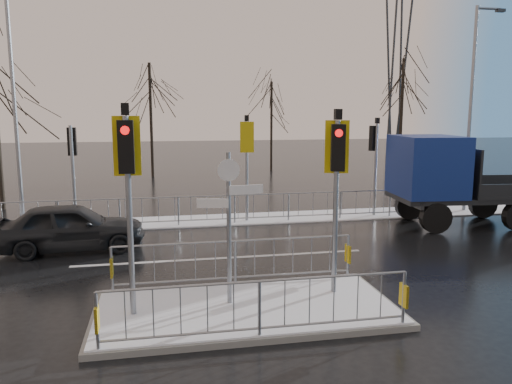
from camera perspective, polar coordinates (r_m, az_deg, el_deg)
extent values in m
plane|color=black|center=(10.34, -1.17, -13.55)|extent=(120.00, 120.00, 0.00)
cube|color=white|center=(18.50, -5.79, -3.27)|extent=(30.00, 2.00, 0.04)
cube|color=silver|center=(13.88, -3.91, -7.55)|extent=(8.00, 0.15, 0.01)
cube|color=slate|center=(10.32, -1.17, -13.25)|extent=(6.00, 3.00, 0.12)
cube|color=white|center=(10.29, -1.18, -12.86)|extent=(5.85, 2.85, 0.03)
cube|color=gold|center=(8.74, -17.74, -13.64)|extent=(0.05, 0.28, 0.42)
cube|color=gold|center=(9.70, 16.54, -11.26)|extent=(0.05, 0.28, 0.42)
cube|color=gold|center=(11.33, -16.17, -8.27)|extent=(0.05, 0.28, 0.42)
cube|color=gold|center=(12.08, 10.46, -6.95)|extent=(0.05, 0.28, 0.42)
cylinder|color=gray|center=(9.62, -14.25, -2.96)|extent=(0.11, 0.11, 3.80)
cube|color=black|center=(9.25, -14.64, 5.00)|extent=(0.28, 0.22, 0.95)
cylinder|color=red|center=(9.13, -14.75, 6.83)|extent=(0.16, 0.04, 0.16)
cube|color=gold|center=(9.51, -14.55, 5.11)|extent=(0.50, 0.03, 1.10)
cube|color=black|center=(9.41, -14.74, 9.15)|extent=(0.14, 0.14, 0.22)
cylinder|color=gray|center=(10.65, 9.08, -1.91)|extent=(0.11, 0.11, 3.70)
cube|color=black|center=(10.30, 9.35, 5.01)|extent=(0.33, 0.28, 0.95)
cylinder|color=red|center=(10.17, 9.46, 6.66)|extent=(0.16, 0.08, 0.16)
cube|color=gold|center=(10.55, 9.23, 5.11)|extent=(0.49, 0.16, 1.10)
cube|color=black|center=(10.45, 9.36, 8.75)|extent=(0.14, 0.14, 0.22)
cylinder|color=gray|center=(9.96, -3.11, -4.33)|extent=(0.09, 0.09, 3.10)
cube|color=silver|center=(9.86, -1.13, 0.28)|extent=(0.70, 0.14, 0.18)
cube|color=silver|center=(9.81, -4.99, -1.28)|extent=(0.62, 0.15, 0.18)
cylinder|color=silver|center=(9.73, -3.14, 2.52)|extent=(0.44, 0.03, 0.44)
cylinder|color=gray|center=(18.06, -20.16, 1.60)|extent=(0.11, 0.11, 3.50)
cube|color=black|center=(18.13, -20.28, 5.44)|extent=(0.28, 0.22, 0.95)
cylinder|color=red|center=(18.22, -20.28, 6.40)|extent=(0.16, 0.04, 0.16)
cylinder|color=gray|center=(18.10, -1.06, 2.34)|extent=(0.11, 0.11, 3.60)
cube|color=black|center=(18.17, -1.17, 6.32)|extent=(0.28, 0.22, 0.95)
cylinder|color=red|center=(18.27, -1.24, 7.28)|extent=(0.16, 0.04, 0.16)
cube|color=gold|center=(17.92, -1.03, 6.28)|extent=(0.50, 0.03, 1.10)
cube|color=black|center=(17.97, -1.08, 8.43)|extent=(0.14, 0.14, 0.22)
cylinder|color=gray|center=(19.60, 13.50, 2.47)|extent=(0.11, 0.11, 3.50)
cube|color=black|center=(19.64, 13.29, 6.00)|extent=(0.33, 0.28, 0.95)
cylinder|color=red|center=(19.71, 13.12, 6.89)|extent=(0.16, 0.08, 0.16)
cube|color=black|center=(19.48, 13.70, 7.94)|extent=(0.14, 0.14, 0.22)
imported|color=black|center=(15.38, -20.41, -3.76)|extent=(4.27, 2.01, 1.41)
cylinder|color=black|center=(17.57, 19.84, -2.79)|extent=(1.06, 0.41, 1.04)
cylinder|color=black|center=(19.51, 17.12, -1.50)|extent=(1.06, 0.41, 1.04)
cylinder|color=black|center=(20.80, 24.50, -1.28)|extent=(1.06, 0.41, 1.04)
cube|color=black|center=(19.59, 25.13, -0.45)|extent=(7.03, 3.02, 0.17)
cube|color=navy|center=(18.34, 18.96, 2.85)|extent=(2.30, 2.67, 2.07)
cube|color=black|center=(18.74, 21.82, 4.09)|extent=(0.24, 2.07, 1.14)
cube|color=#2D3033|center=(18.24, 17.00, -0.73)|extent=(0.35, 2.38, 0.36)
cube|color=black|center=(18.93, 22.50, 2.39)|extent=(0.32, 2.48, 1.55)
cylinder|color=black|center=(31.40, -11.90, 7.99)|extent=(0.19, 0.19, 6.90)
cylinder|color=black|center=(34.27, 1.77, 7.50)|extent=(0.16, 0.16, 5.98)
cylinder|color=black|center=(34.18, 16.27, 8.29)|extent=(0.20, 0.20, 7.36)
cylinder|color=gray|center=(21.62, 23.29, 8.46)|extent=(0.14, 0.14, 8.00)
cylinder|color=gray|center=(22.25, 25.08, 18.46)|extent=(1.00, 0.10, 0.10)
cube|color=#2D3033|center=(22.53, 26.15, 18.13)|extent=(0.35, 0.18, 0.12)
cylinder|color=gray|center=(19.51, -25.86, 8.58)|extent=(0.14, 0.14, 8.20)
cylinder|color=#2D3033|center=(45.23, 16.26, 16.46)|extent=(1.18, 1.18, 19.97)
cylinder|color=#2D3033|center=(44.70, 14.83, 16.61)|extent=(1.18, 1.18, 19.97)
cylinder|color=#2D3033|center=(44.17, 17.00, 16.61)|extent=(1.18, 1.18, 19.97)
cylinder|color=#2D3033|center=(43.63, 15.54, 16.77)|extent=(1.18, 1.18, 19.97)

